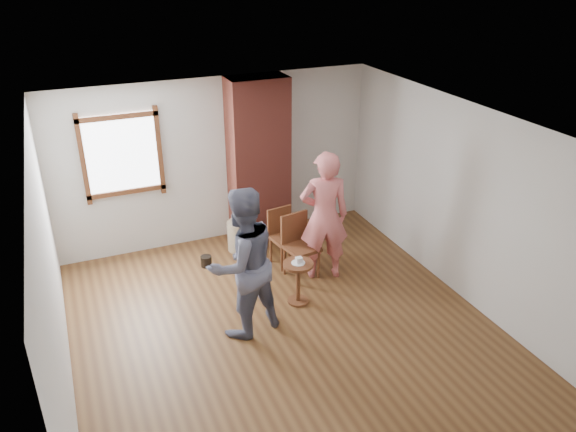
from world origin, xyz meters
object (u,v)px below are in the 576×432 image
(dining_chair_right, at_px, (299,242))
(person_pink, at_px, (324,216))
(dining_chair_left, at_px, (283,233))
(stoneware_crock, at_px, (239,236))
(side_table, at_px, (298,276))
(man, at_px, (243,263))

(dining_chair_right, distance_m, person_pink, 0.55)
(dining_chair_left, relative_size, dining_chair_right, 0.92)
(dining_chair_left, height_order, person_pink, person_pink)
(stoneware_crock, relative_size, person_pink, 0.25)
(person_pink, bearing_deg, dining_chair_left, -40.16)
(dining_chair_right, bearing_deg, stoneware_crock, 108.41)
(side_table, bearing_deg, person_pink, 39.04)
(stoneware_crock, bearing_deg, person_pink, -53.83)
(dining_chair_left, distance_m, dining_chair_right, 0.42)
(dining_chair_left, xyz_separation_m, man, (-1.07, -1.35, 0.47))
(stoneware_crock, xyz_separation_m, man, (-0.59, -1.97, 0.71))
(side_table, bearing_deg, dining_chair_left, 77.89)
(dining_chair_right, xyz_separation_m, side_table, (-0.30, -0.65, -0.12))
(stoneware_crock, distance_m, dining_chair_right, 1.20)
(stoneware_crock, height_order, dining_chair_right, dining_chair_right)
(stoneware_crock, height_order, side_table, side_table)
(man, distance_m, person_pink, 1.65)
(side_table, bearing_deg, dining_chair_right, 65.59)
(side_table, height_order, person_pink, person_pink)
(stoneware_crock, distance_m, side_table, 1.71)
(person_pink, bearing_deg, man, 44.31)
(side_table, distance_m, person_pink, 0.95)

